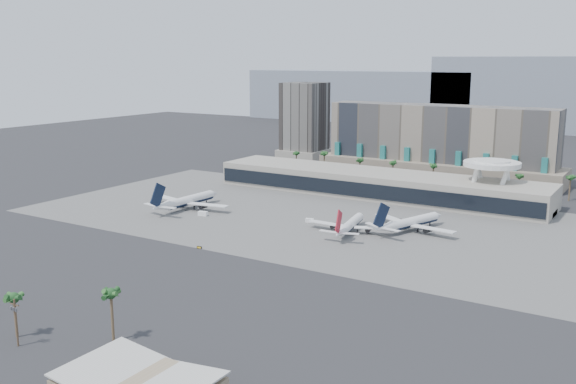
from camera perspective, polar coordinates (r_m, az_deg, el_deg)
The scene contains 17 objects.
ground at distance 234.70m, azimuth -3.16°, elevation -5.08°, with size 900.00×900.00×0.00m, color #232326.
apron_pad at distance 279.90m, azimuth 3.29°, elevation -2.30°, with size 260.00×130.00×0.06m, color #5B5B59.
mountain_ridge at distance 662.83m, azimuth 23.12°, elevation 7.54°, with size 680.00×60.00×70.00m.
hotel at distance 381.05m, azimuth 13.28°, elevation 3.74°, with size 140.00×30.00×42.00m.
office_tower at distance 446.78m, azimuth 1.48°, elevation 5.98°, with size 30.00×30.00×52.00m.
terminal at distance 326.68m, azimuth 7.90°, elevation 0.81°, with size 170.00×32.50×14.50m.
saucer_structure at distance 312.88m, azimuth 17.67°, elevation 2.11°, with size 26.00×26.00×21.89m.
palm_row at distance 355.51m, azimuth 11.25°, elevation 2.24°, with size 157.80×2.80×13.10m.
utility_pole at distance 169.01m, azimuth -23.07°, elevation -10.30°, with size 3.20×0.85×12.00m.
airliner_left at distance 299.00m, azimuth -8.94°, elevation -0.76°, with size 42.97×44.27×15.28m.
airliner_centre at distance 256.22m, azimuth 5.54°, elevation -2.91°, with size 36.02×37.39×13.00m.
airliner_right at distance 262.20m, azimuth 10.84°, elevation -2.66°, with size 38.34×39.63×14.24m.
service_vehicle_a at distance 285.17m, azimuth -7.58°, elevation -1.92°, with size 4.12×2.01×2.01m, color white.
service_vehicle_b at distance 271.66m, azimuth 1.93°, elevation -2.54°, with size 3.26×1.86×1.68m, color white.
taxiway_sign at distance 236.86m, azimuth -7.89°, elevation -4.90°, with size 2.00×0.65×0.90m.
near_palm_a at distance 173.78m, azimuth -23.16°, elevation -9.09°, with size 6.00×6.00×11.71m.
near_palm_b at distance 163.25m, azimuth -15.44°, elevation -9.17°, with size 6.00×6.00×13.65m.
Camera 1 is at (128.96, -183.97, 67.91)m, focal length 40.00 mm.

